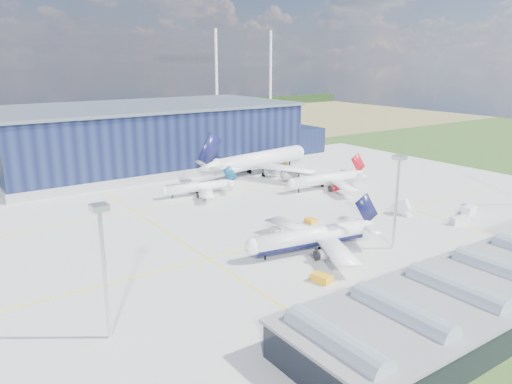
% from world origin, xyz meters
% --- Properties ---
extents(ground, '(600.00, 600.00, 0.00)m').
position_xyz_m(ground, '(0.00, 0.00, 0.00)').
color(ground, '#28491B').
rests_on(ground, ground).
extents(apron, '(220.00, 160.00, 0.08)m').
position_xyz_m(apron, '(0.00, 10.00, 0.03)').
color(apron, '#A8A8A3').
rests_on(apron, ground).
extents(farmland, '(600.00, 220.00, 0.01)m').
position_xyz_m(farmland, '(0.00, 220.00, 0.00)').
color(farmland, olive).
rests_on(farmland, ground).
extents(treeline, '(600.00, 8.00, 8.00)m').
position_xyz_m(treeline, '(0.00, 300.00, 4.00)').
color(treeline, black).
rests_on(treeline, ground).
extents(hangar, '(145.00, 62.00, 26.10)m').
position_xyz_m(hangar, '(2.81, 94.80, 11.62)').
color(hangar, '#0F1433').
rests_on(hangar, ground).
extents(glass_concourse, '(78.00, 23.00, 8.60)m').
position_xyz_m(glass_concourse, '(-6.45, -60.00, 3.69)').
color(glass_concourse, black).
rests_on(glass_concourse, ground).
extents(light_mast_west, '(2.60, 2.60, 23.00)m').
position_xyz_m(light_mast_west, '(-60.00, -30.00, 15.43)').
color(light_mast_west, silver).
rests_on(light_mast_west, ground).
extents(light_mast_center, '(2.60, 2.60, 23.00)m').
position_xyz_m(light_mast_center, '(10.00, -30.00, 15.43)').
color(light_mast_center, silver).
rests_on(light_mast_center, ground).
extents(airliner_navy, '(42.84, 42.17, 12.19)m').
position_xyz_m(airliner_navy, '(-8.18, -20.07, 6.10)').
color(airliner_navy, white).
rests_on(airliner_navy, ground).
extents(airliner_red, '(37.46, 36.80, 11.17)m').
position_xyz_m(airliner_red, '(35.11, 22.00, 5.59)').
color(airliner_red, white).
rests_on(airliner_red, ground).
extents(airliner_widebody, '(65.82, 64.80, 18.66)m').
position_xyz_m(airliner_widebody, '(29.60, 53.59, 9.33)').
color(airliner_widebody, white).
rests_on(airliner_widebody, ground).
extents(airliner_regional, '(31.50, 31.01, 8.97)m').
position_xyz_m(airliner_regional, '(-5.85, 40.00, 4.49)').
color(airliner_regional, white).
rests_on(airliner_regional, ground).
extents(gse_tug_a, '(3.30, 4.48, 1.68)m').
position_xyz_m(gse_tug_a, '(-16.97, -34.17, 0.84)').
color(gse_tug_a, '#F6A415').
rests_on(gse_tug_a, ground).
extents(gse_tug_b, '(2.46, 3.48, 1.44)m').
position_xyz_m(gse_tug_b, '(6.24, -4.13, 0.72)').
color(gse_tug_b, '#F6A415').
rests_on(gse_tug_b, ground).
extents(gse_van_a, '(5.57, 3.46, 2.26)m').
position_xyz_m(gse_van_a, '(39.67, -28.44, 1.13)').
color(gse_van_a, silver).
rests_on(gse_van_a, ground).
extents(gse_cart_a, '(2.27, 3.09, 1.24)m').
position_xyz_m(gse_cart_a, '(-6.34, -4.32, 0.62)').
color(gse_cart_a, silver).
rests_on(gse_cart_a, ground).
extents(gse_tug_c, '(2.71, 3.60, 1.40)m').
position_xyz_m(gse_tug_c, '(48.54, 62.00, 0.70)').
color(gse_tug_c, '#F6A415').
rests_on(gse_tug_c, ground).
extents(gse_van_c, '(5.77, 3.60, 2.57)m').
position_xyz_m(gse_van_c, '(50.26, -24.47, 1.29)').
color(gse_van_c, silver).
rests_on(gse_van_c, ground).
extents(airstair, '(3.20, 5.20, 3.10)m').
position_xyz_m(airstair, '(33.47, -13.04, 1.55)').
color(airstair, silver).
rests_on(airstair, ground).
extents(car_b, '(3.49, 1.47, 1.12)m').
position_xyz_m(car_b, '(2.90, -48.00, 0.56)').
color(car_b, '#99999E').
rests_on(car_b, ground).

